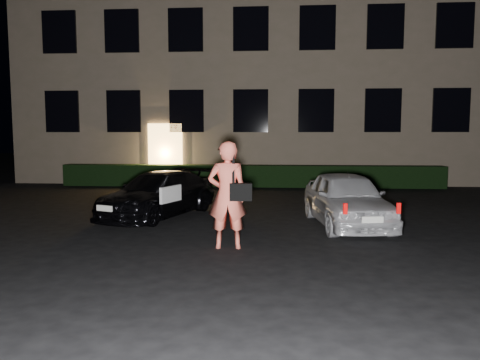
{
  "coord_description": "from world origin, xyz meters",
  "views": [
    {
      "loc": [
        0.99,
        -7.94,
        2.1
      ],
      "look_at": [
        0.24,
        2.0,
        1.11
      ],
      "focal_mm": 35.0,
      "sensor_mm": 36.0,
      "label": 1
    }
  ],
  "objects": [
    {
      "name": "ground",
      "position": [
        0.0,
        0.0,
        0.0
      ],
      "size": [
        80.0,
        80.0,
        0.0
      ],
      "primitive_type": "plane",
      "color": "black",
      "rests_on": "ground"
    },
    {
      "name": "building",
      "position": [
        -0.0,
        14.99,
        6.0
      ],
      "size": [
        20.0,
        8.11,
        12.0
      ],
      "color": "#776B55",
      "rests_on": "ground"
    },
    {
      "name": "hatch",
      "position": [
        2.62,
        2.74,
        0.62
      ],
      "size": [
        1.92,
        3.8,
        1.24
      ],
      "rotation": [
        0.0,
        0.0,
        0.13
      ],
      "color": "silver",
      "rests_on": "ground"
    },
    {
      "name": "hedge",
      "position": [
        0.0,
        10.5,
        0.42
      ],
      "size": [
        15.0,
        0.7,
        0.85
      ],
      "primitive_type": "cube",
      "color": "black",
      "rests_on": "ground"
    },
    {
      "name": "sedan",
      "position": [
        -1.96,
        3.66,
        0.56
      ],
      "size": [
        2.86,
        4.18,
        1.12
      ],
      "rotation": [
        0.0,
        0.0,
        -0.37
      ],
      "color": "black",
      "rests_on": "ground"
    },
    {
      "name": "man",
      "position": [
        0.13,
        0.46,
        0.99
      ],
      "size": [
        0.84,
        0.53,
        1.96
      ],
      "rotation": [
        0.0,
        0.0,
        3.23
      ],
      "color": "#FF6C57",
      "rests_on": "ground"
    }
  ]
}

